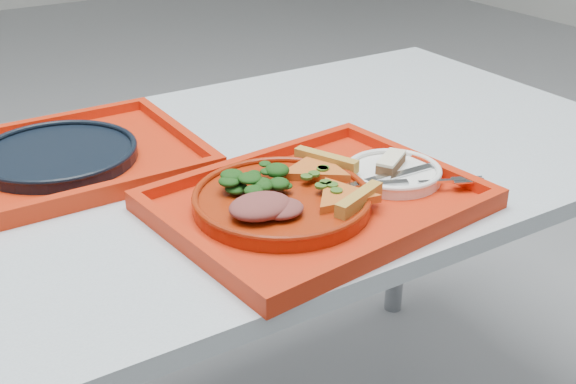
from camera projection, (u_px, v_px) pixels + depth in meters
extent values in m
cube|color=#98A3AA|center=(208.00, 178.00, 1.21)|extent=(1.60, 0.80, 0.03)
cylinder|color=gray|center=(401.00, 199.00, 1.96)|extent=(0.05, 0.05, 0.72)
cube|color=#BB2309|center=(317.00, 205.00, 1.08)|extent=(0.49, 0.40, 0.01)
cube|color=#BB2309|center=(59.00, 163.00, 1.21)|extent=(0.45, 0.35, 0.01)
cylinder|color=maroon|center=(282.00, 202.00, 1.05)|extent=(0.26, 0.26, 0.02)
cylinder|color=white|center=(393.00, 175.00, 1.14)|extent=(0.15, 0.15, 0.01)
cylinder|color=black|center=(58.00, 156.00, 1.20)|extent=(0.26, 0.26, 0.02)
ellipsoid|color=black|center=(256.00, 178.00, 1.05)|extent=(0.08, 0.08, 0.04)
ellipsoid|color=brown|center=(260.00, 206.00, 0.99)|extent=(0.09, 0.07, 0.03)
cube|color=#4A3018|center=(391.00, 163.00, 1.14)|extent=(0.07, 0.06, 0.01)
cube|color=beige|center=(391.00, 158.00, 1.14)|extent=(0.07, 0.06, 0.00)
cube|color=silver|center=(396.00, 174.00, 1.12)|extent=(0.19, 0.02, 0.01)
cube|color=silver|center=(417.00, 182.00, 1.09)|extent=(0.18, 0.10, 0.01)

